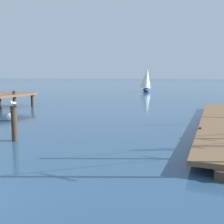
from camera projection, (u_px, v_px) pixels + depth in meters
floating_dock at (218, 120)px, 14.61m from camera, size 2.02×16.52×0.53m
mooring_piling at (14, 123)px, 11.44m from camera, size 0.30×0.30×1.51m
perched_seagull at (13, 103)px, 11.32m from camera, size 0.16×0.38×0.27m
mooring_buoy at (11, 117)px, 16.54m from camera, size 0.53×0.53×0.60m
distant_sailboat at (146, 80)px, 45.97m from camera, size 2.60×3.85×4.47m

